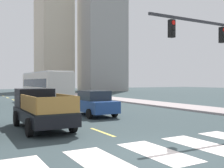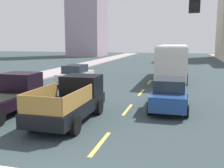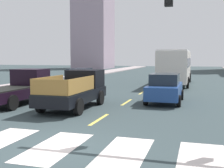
# 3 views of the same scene
# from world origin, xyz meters

# --- Properties ---
(ground_plane) EXTENTS (160.00, 160.00, 0.00)m
(ground_plane) POSITION_xyz_m (0.00, 0.00, 0.00)
(ground_plane) COLOR #313F41
(sidewalk_right) EXTENTS (3.41, 110.00, 0.15)m
(sidewalk_right) POSITION_xyz_m (11.69, 18.00, 0.07)
(sidewalk_right) COLOR #A59797
(sidewalk_right) RESTS_ON ground
(crosswalk_stripe_3) EXTENTS (1.27, 3.15, 0.01)m
(crosswalk_stripe_3) POSITION_xyz_m (-2.11, 0.00, 0.00)
(crosswalk_stripe_3) COLOR silver
(crosswalk_stripe_3) RESTS_ON ground
(crosswalk_stripe_4) EXTENTS (1.27, 3.15, 0.01)m
(crosswalk_stripe_4) POSITION_xyz_m (0.00, 0.00, 0.00)
(crosswalk_stripe_4) COLOR silver
(crosswalk_stripe_4) RESTS_ON ground
(crosswalk_stripe_5) EXTENTS (1.27, 3.15, 0.01)m
(crosswalk_stripe_5) POSITION_xyz_m (2.11, 0.00, 0.00)
(crosswalk_stripe_5) COLOR silver
(crosswalk_stripe_5) RESTS_ON ground
(lane_dash_0) EXTENTS (0.16, 2.40, 0.01)m
(lane_dash_0) POSITION_xyz_m (0.00, 4.00, 0.00)
(lane_dash_0) COLOR #DFC64F
(lane_dash_0) RESTS_ON ground
(lane_dash_1) EXTENTS (0.16, 2.40, 0.01)m
(lane_dash_1) POSITION_xyz_m (0.00, 9.00, 0.00)
(lane_dash_1) COLOR #DFC64F
(lane_dash_1) RESTS_ON ground
(lane_dash_2) EXTENTS (0.16, 2.40, 0.01)m
(lane_dash_2) POSITION_xyz_m (0.00, 14.00, 0.00)
(lane_dash_2) COLOR #DFC64F
(lane_dash_2) RESTS_ON ground
(lane_dash_3) EXTENTS (0.16, 2.40, 0.01)m
(lane_dash_3) POSITION_xyz_m (0.00, 19.00, 0.00)
(lane_dash_3) COLOR #DFC64F
(lane_dash_3) RESTS_ON ground
(lane_dash_4) EXTENTS (0.16, 2.40, 0.01)m
(lane_dash_4) POSITION_xyz_m (0.00, 24.00, 0.00)
(lane_dash_4) COLOR #DFC64F
(lane_dash_4) RESTS_ON ground
(lane_dash_5) EXTENTS (0.16, 2.40, 0.01)m
(lane_dash_5) POSITION_xyz_m (0.00, 29.00, 0.00)
(lane_dash_5) COLOR #DFC64F
(lane_dash_5) RESTS_ON ground
(lane_dash_6) EXTENTS (0.16, 2.40, 0.01)m
(lane_dash_6) POSITION_xyz_m (0.00, 34.00, 0.00)
(lane_dash_6) COLOR #DFC64F
(lane_dash_6) RESTS_ON ground
(lane_dash_7) EXTENTS (0.16, 2.40, 0.01)m
(lane_dash_7) POSITION_xyz_m (0.00, 39.00, 0.00)
(lane_dash_7) COLOR #DFC64F
(lane_dash_7) RESTS_ON ground
(pickup_stakebed) EXTENTS (2.18, 5.20, 1.96)m
(pickup_stakebed) POSITION_xyz_m (-2.19, 6.58, 0.94)
(pickup_stakebed) COLOR black
(pickup_stakebed) RESTS_ON ground
(city_bus) EXTENTS (2.72, 10.80, 3.32)m
(city_bus) POSITION_xyz_m (1.97, 21.04, 1.95)
(city_bus) COLOR beige
(city_bus) RESTS_ON ground
(sedan_near_right) EXTENTS (2.02, 4.40, 1.72)m
(sedan_near_right) POSITION_xyz_m (2.19, 9.58, 0.86)
(sedan_near_right) COLOR navy
(sedan_near_right) RESTS_ON ground
(tower_tall_centre) EXTENTS (7.51, 9.72, 25.32)m
(tower_tall_centre) POSITION_xyz_m (14.16, 58.18, 12.66)
(tower_tall_centre) COLOR beige
(tower_tall_centre) RESTS_ON ground
(block_mid_right) EXTENTS (10.11, 7.97, 24.66)m
(block_mid_right) POSITION_xyz_m (24.44, 51.48, 12.33)
(block_mid_right) COLOR #989794
(block_mid_right) RESTS_ON ground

